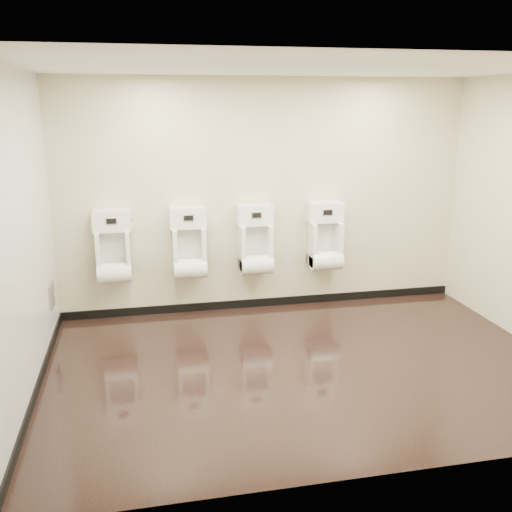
{
  "coord_description": "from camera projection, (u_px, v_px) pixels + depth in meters",
  "views": [
    {
      "loc": [
        -1.52,
        -4.93,
        2.51
      ],
      "look_at": [
        -0.37,
        0.55,
        0.99
      ],
      "focal_mm": 40.0,
      "sensor_mm": 36.0,
      "label": 1
    }
  ],
  "objects": [
    {
      "name": "ground",
      "position": [
        304.0,
        366.0,
        5.61
      ],
      "size": [
        5.0,
        3.5,
        0.0
      ],
      "primitive_type": "cube",
      "color": "black",
      "rests_on": "ground"
    },
    {
      "name": "ceiling",
      "position": [
        312.0,
        67.0,
        4.88
      ],
      "size": [
        5.0,
        3.5,
        0.0
      ],
      "primitive_type": "cube",
      "color": "white"
    },
    {
      "name": "back_wall",
      "position": [
        266.0,
        197.0,
        6.9
      ],
      "size": [
        5.0,
        0.02,
        2.8
      ],
      "primitive_type": "cube",
      "color": "beige",
      "rests_on": "ground"
    },
    {
      "name": "front_wall",
      "position": [
        388.0,
        284.0,
        3.59
      ],
      "size": [
        5.0,
        0.02,
        2.8
      ],
      "primitive_type": "cube",
      "color": "beige",
      "rests_on": "ground"
    },
    {
      "name": "left_wall",
      "position": [
        20.0,
        240.0,
        4.75
      ],
      "size": [
        0.02,
        3.5,
        2.8
      ],
      "primitive_type": "cube",
      "color": "beige",
      "rests_on": "ground"
    },
    {
      "name": "tile_overlay_left",
      "position": [
        21.0,
        240.0,
        4.75
      ],
      "size": [
        0.01,
        3.5,
        2.8
      ],
      "primitive_type": "cube",
      "color": "silver",
      "rests_on": "ground"
    },
    {
      "name": "skirting_back",
      "position": [
        265.0,
        302.0,
        7.24
      ],
      "size": [
        5.0,
        0.02,
        0.1
      ],
      "primitive_type": "cube",
      "color": "black",
      "rests_on": "ground"
    },
    {
      "name": "skirting_left",
      "position": [
        38.0,
        386.0,
        5.11
      ],
      "size": [
        0.02,
        3.5,
        0.1
      ],
      "primitive_type": "cube",
      "color": "black",
      "rests_on": "ground"
    },
    {
      "name": "access_panel",
      "position": [
        52.0,
        295.0,
        6.12
      ],
      "size": [
        0.04,
        0.25,
        0.25
      ],
      "color": "#9E9EA3",
      "rests_on": "left_wall"
    },
    {
      "name": "urinal_0",
      "position": [
        114.0,
        252.0,
        6.55
      ],
      "size": [
        0.44,
        0.33,
        0.82
      ],
      "color": "white",
      "rests_on": "back_wall"
    },
    {
      "name": "urinal_1",
      "position": [
        189.0,
        248.0,
        6.72
      ],
      "size": [
        0.44,
        0.33,
        0.82
      ],
      "color": "white",
      "rests_on": "back_wall"
    },
    {
      "name": "urinal_2",
      "position": [
        256.0,
        245.0,
        6.88
      ],
      "size": [
        0.44,
        0.33,
        0.82
      ],
      "color": "white",
      "rests_on": "back_wall"
    },
    {
      "name": "urinal_3",
      "position": [
        325.0,
        241.0,
        7.05
      ],
      "size": [
        0.44,
        0.33,
        0.82
      ],
      "color": "white",
      "rests_on": "back_wall"
    }
  ]
}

